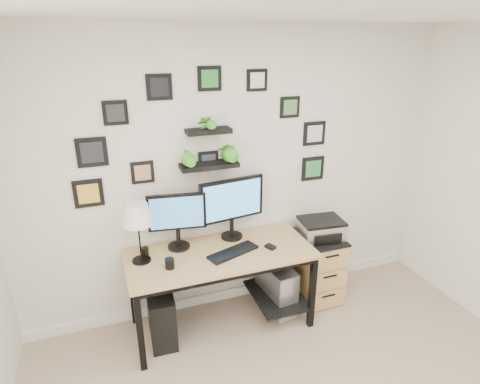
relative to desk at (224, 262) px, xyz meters
name	(u,v)px	position (x,y,z in m)	size (l,w,h in m)	color
room	(239,291)	(0.26, 0.32, -0.58)	(4.00, 4.00, 4.00)	tan
desk	(224,262)	(0.00, 0.00, 0.00)	(1.60, 0.70, 0.75)	tan
monitor_left	(177,217)	(-0.35, 0.17, 0.42)	(0.49, 0.22, 0.51)	black
monitor_right	(232,204)	(0.15, 0.19, 0.46)	(0.61, 0.22, 0.57)	black
keyboard	(233,252)	(0.06, -0.09, 0.14)	(0.46, 0.15, 0.02)	black
mouse	(270,247)	(0.40, -0.11, 0.14)	(0.06, 0.09, 0.03)	black
table_lamp	(137,216)	(-0.69, 0.05, 0.53)	(0.25, 0.25, 0.51)	black
mug	(170,263)	(-0.49, -0.14, 0.17)	(0.08, 0.08, 0.08)	black
pen_cup	(145,252)	(-0.65, 0.12, 0.16)	(0.06, 0.06, 0.08)	black
pc_tower_black	(161,314)	(-0.58, -0.02, -0.39)	(0.21, 0.47, 0.47)	black
pc_tower_grey	(276,287)	(0.53, 0.00, -0.39)	(0.26, 0.50, 0.47)	gray
file_cabinet	(316,267)	(0.98, 0.06, -0.29)	(0.43, 0.53, 0.67)	tan
printer	(321,228)	(1.00, 0.05, 0.14)	(0.43, 0.36, 0.18)	silver
wall_decor	(208,141)	(-0.04, 0.27, 1.03)	(2.29, 0.18, 1.09)	black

